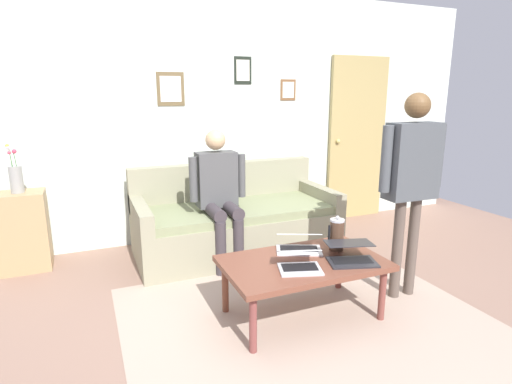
{
  "coord_description": "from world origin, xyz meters",
  "views": [
    {
      "loc": [
        1.25,
        2.28,
        1.62
      ],
      "look_at": [
        -0.05,
        -0.83,
        0.8
      ],
      "focal_mm": 28.98,
      "sensor_mm": 36.0,
      "label": 1
    }
  ],
  "objects_px": {
    "coffee_table": "(303,266)",
    "side_shelf": "(24,231)",
    "flower_vase": "(16,178)",
    "laptop_center": "(299,262)",
    "person_seated": "(219,189)",
    "person_standing": "(412,171)",
    "french_press": "(337,234)",
    "couch": "(235,223)",
    "interior_door": "(357,140)",
    "laptop_right": "(299,244)",
    "laptop_left": "(351,255)"
  },
  "relations": [
    {
      "from": "laptop_center",
      "to": "french_press",
      "type": "relative_size",
      "value": 1.31
    },
    {
      "from": "laptop_center",
      "to": "flower_vase",
      "type": "height_order",
      "value": "flower_vase"
    },
    {
      "from": "laptop_center",
      "to": "laptop_right",
      "type": "xyz_separation_m",
      "value": [
        -0.16,
        -0.31,
        -0.0
      ]
    },
    {
      "from": "couch",
      "to": "laptop_right",
      "type": "xyz_separation_m",
      "value": [
        -0.08,
        1.22,
        0.18
      ]
    },
    {
      "from": "person_standing",
      "to": "person_seated",
      "type": "height_order",
      "value": "person_standing"
    },
    {
      "from": "couch",
      "to": "laptop_center",
      "type": "height_order",
      "value": "couch"
    },
    {
      "from": "laptop_right",
      "to": "side_shelf",
      "type": "distance_m",
      "value": 2.55
    },
    {
      "from": "laptop_center",
      "to": "french_press",
      "type": "bearing_deg",
      "value": -155.25
    },
    {
      "from": "coffee_table",
      "to": "flower_vase",
      "type": "distance_m",
      "value": 2.66
    },
    {
      "from": "coffee_table",
      "to": "french_press",
      "type": "bearing_deg",
      "value": -165.43
    },
    {
      "from": "person_seated",
      "to": "laptop_center",
      "type": "bearing_deg",
      "value": 96.74
    },
    {
      "from": "couch",
      "to": "laptop_center",
      "type": "xyz_separation_m",
      "value": [
        0.09,
        1.52,
        0.18
      ]
    },
    {
      "from": "laptop_center",
      "to": "person_seated",
      "type": "relative_size",
      "value": 0.28
    },
    {
      "from": "person_standing",
      "to": "coffee_table",
      "type": "bearing_deg",
      "value": -1.98
    },
    {
      "from": "couch",
      "to": "laptop_left",
      "type": "distance_m",
      "value": 1.6
    },
    {
      "from": "laptop_left",
      "to": "flower_vase",
      "type": "distance_m",
      "value": 2.97
    },
    {
      "from": "laptop_left",
      "to": "person_seated",
      "type": "relative_size",
      "value": 0.32
    },
    {
      "from": "interior_door",
      "to": "laptop_left",
      "type": "xyz_separation_m",
      "value": [
        1.55,
        2.11,
        -0.54
      ]
    },
    {
      "from": "laptop_left",
      "to": "laptop_center",
      "type": "relative_size",
      "value": 1.15
    },
    {
      "from": "french_press",
      "to": "couch",
      "type": "bearing_deg",
      "value": -75.56
    },
    {
      "from": "laptop_right",
      "to": "flower_vase",
      "type": "xyz_separation_m",
      "value": [
        2.04,
        -1.53,
        0.39
      ]
    },
    {
      "from": "interior_door",
      "to": "side_shelf",
      "type": "relative_size",
      "value": 2.78
    },
    {
      "from": "interior_door",
      "to": "couch",
      "type": "bearing_deg",
      "value": 16.44
    },
    {
      "from": "laptop_center",
      "to": "person_standing",
      "type": "bearing_deg",
      "value": -175.5
    },
    {
      "from": "coffee_table",
      "to": "laptop_center",
      "type": "bearing_deg",
      "value": 50.22
    },
    {
      "from": "laptop_right",
      "to": "side_shelf",
      "type": "relative_size",
      "value": 0.57
    },
    {
      "from": "flower_vase",
      "to": "person_standing",
      "type": "distance_m",
      "value": 3.37
    },
    {
      "from": "side_shelf",
      "to": "person_standing",
      "type": "height_order",
      "value": "person_standing"
    },
    {
      "from": "laptop_center",
      "to": "person_standing",
      "type": "distance_m",
      "value": 1.14
    },
    {
      "from": "interior_door",
      "to": "person_standing",
      "type": "relative_size",
      "value": 1.27
    },
    {
      "from": "couch",
      "to": "person_standing",
      "type": "xyz_separation_m",
      "value": [
        -0.91,
        1.45,
        0.73
      ]
    },
    {
      "from": "coffee_table",
      "to": "laptop_right",
      "type": "bearing_deg",
      "value": -109.66
    },
    {
      "from": "laptop_left",
      "to": "french_press",
      "type": "xyz_separation_m",
      "value": [
        -0.03,
        -0.23,
        0.08
      ]
    },
    {
      "from": "side_shelf",
      "to": "laptop_left",
      "type": "bearing_deg",
      "value": 140.54
    },
    {
      "from": "laptop_left",
      "to": "person_seated",
      "type": "distance_m",
      "value": 1.46
    },
    {
      "from": "laptop_left",
      "to": "person_seated",
      "type": "xyz_separation_m",
      "value": [
        0.56,
        -1.33,
        0.25
      ]
    },
    {
      "from": "interior_door",
      "to": "french_press",
      "type": "xyz_separation_m",
      "value": [
        1.53,
        1.88,
        -0.46
      ]
    },
    {
      "from": "person_seated",
      "to": "laptop_right",
      "type": "bearing_deg",
      "value": 107.64
    },
    {
      "from": "laptop_left",
      "to": "laptop_right",
      "type": "distance_m",
      "value": 0.41
    },
    {
      "from": "couch",
      "to": "flower_vase",
      "type": "distance_m",
      "value": 2.07
    },
    {
      "from": "coffee_table",
      "to": "side_shelf",
      "type": "xyz_separation_m",
      "value": [
        1.96,
        -1.73,
        -0.02
      ]
    },
    {
      "from": "couch",
      "to": "laptop_left",
      "type": "bearing_deg",
      "value": 101.5
    },
    {
      "from": "couch",
      "to": "french_press",
      "type": "distance_m",
      "value": 1.39
    },
    {
      "from": "laptop_left",
      "to": "french_press",
      "type": "distance_m",
      "value": 0.24
    },
    {
      "from": "couch",
      "to": "interior_door",
      "type": "bearing_deg",
      "value": -163.56
    },
    {
      "from": "laptop_right",
      "to": "person_seated",
      "type": "bearing_deg",
      "value": -72.36
    },
    {
      "from": "coffee_table",
      "to": "french_press",
      "type": "distance_m",
      "value": 0.39
    },
    {
      "from": "person_seated",
      "to": "interior_door",
      "type": "bearing_deg",
      "value": -159.73
    },
    {
      "from": "french_press",
      "to": "coffee_table",
      "type": "bearing_deg",
      "value": 14.57
    },
    {
      "from": "coffee_table",
      "to": "french_press",
      "type": "height_order",
      "value": "french_press"
    }
  ]
}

